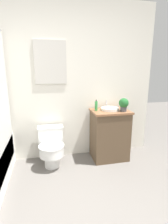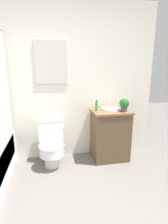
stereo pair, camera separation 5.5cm
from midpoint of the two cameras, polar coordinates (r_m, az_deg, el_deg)
The scene contains 6 objects.
wall_back at distance 2.83m, azimuth -11.77°, elevation 9.39°, with size 3.46×0.07×2.50m.
toilet at distance 2.79m, azimuth -11.19°, elevation -10.89°, with size 0.40×0.51×0.59m.
vanity at distance 2.93m, azimuth 7.77°, elevation -7.29°, with size 0.60×0.46×0.82m.
sink at distance 2.82m, azimuth 7.90°, elevation 1.04°, with size 0.29×0.32×0.13m.
soap_bottle at distance 2.75m, azimuth 3.42°, elevation 2.01°, with size 0.04×0.04×0.17m.
potted_plant at distance 2.76m, azimuth 12.27°, elevation 2.58°, with size 0.15×0.15×0.21m.
Camera 1 is at (-0.07, -0.80, 1.47)m, focal length 28.00 mm.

